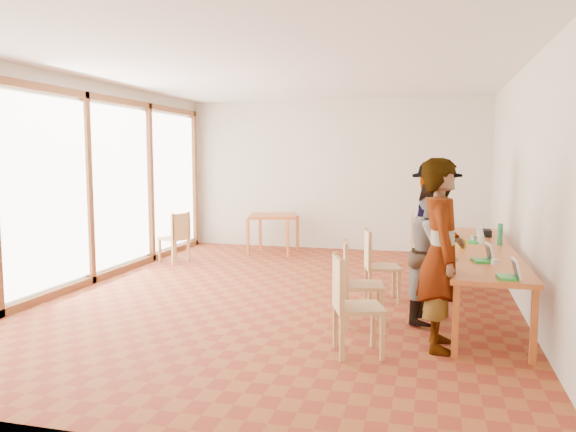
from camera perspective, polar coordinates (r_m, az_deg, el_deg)
name	(u,v)px	position (r m, az deg, el deg)	size (l,w,h in m)	color
ground	(283,296)	(7.67, -0.47, -8.08)	(8.00, 8.00, 0.00)	brown
wall_back	(335,175)	(11.35, 4.77, 4.18)	(6.00, 0.10, 3.00)	beige
wall_front	(121,216)	(3.74, -16.56, -0.02)	(6.00, 0.10, 3.00)	beige
wall_right	(526,188)	(7.27, 23.03, 2.62)	(0.10, 8.00, 3.00)	beige
window_wall	(87,182)	(8.69, -19.72, 3.25)	(0.10, 8.00, 3.00)	white
ceiling	(283,68)	(7.52, -0.49, 14.83)	(6.00, 8.00, 0.04)	white
communal_table	(479,251)	(7.38, 18.84, -3.41)	(0.80, 4.00, 0.75)	#C6632C
side_table	(273,219)	(10.87, -1.51, -0.27)	(0.90, 0.90, 0.75)	#C6632C
chair_near	(348,295)	(5.37, 6.12, -7.95)	(0.56, 0.56, 0.50)	tan
chair_mid	(354,274)	(6.32, 6.76, -5.88)	(0.51, 0.51, 0.50)	tan
chair_far	(375,258)	(7.39, 8.84, -4.21)	(0.52, 0.52, 0.49)	tan
chair_empty	(417,233)	(10.01, 13.02, -1.72)	(0.42, 0.42, 0.47)	tan
chair_spare	(177,232)	(10.05, -11.18, -1.62)	(0.55, 0.55, 0.47)	tan
person_near	(441,254)	(5.64, 15.30, -3.79)	(0.68, 0.45, 1.87)	gray
person_mid	(435,253)	(6.54, 14.72, -3.61)	(0.78, 0.61, 1.60)	gray
person_far	(435,225)	(8.03, 14.75, -0.90)	(1.20, 0.69, 1.86)	gray
laptop_near	(511,273)	(5.61, 21.74, -5.41)	(0.21, 0.24, 0.19)	green
laptop_mid	(486,257)	(6.39, 19.43, -3.92)	(0.25, 0.27, 0.20)	green
laptop_far	(477,239)	(7.73, 18.65, -2.20)	(0.28, 0.29, 0.21)	green
yellow_mug	(462,244)	(7.23, 17.27, -2.75)	(0.13, 0.13, 0.11)	gold
green_bottle	(500,234)	(7.62, 20.73, -1.76)	(0.07, 0.07, 0.28)	#248047
clear_glass	(474,239)	(7.80, 18.35, -2.20)	(0.07, 0.07, 0.09)	silver
condiment_cup	(495,262)	(6.25, 20.26, -4.42)	(0.08, 0.08, 0.06)	white
pink_phone	(481,229)	(9.14, 19.01, -1.27)	(0.05, 0.10, 0.01)	#DF4C67
black_pouch	(485,233)	(8.45, 19.39, -1.62)	(0.16, 0.26, 0.09)	black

